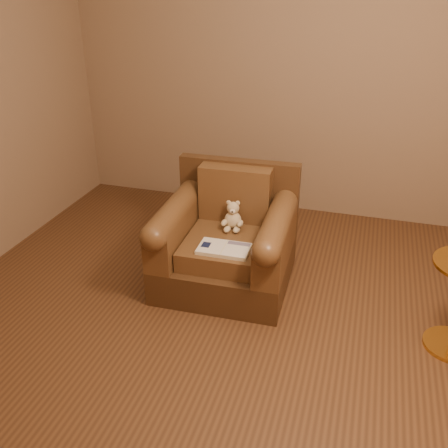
# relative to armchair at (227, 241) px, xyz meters

# --- Properties ---
(floor) EXTENTS (4.00, 4.00, 0.00)m
(floor) POSITION_rel_armchair_xyz_m (0.21, -0.65, -0.31)
(floor) COLOR brown
(floor) RESTS_ON ground
(room) EXTENTS (4.02, 4.02, 2.71)m
(room) POSITION_rel_armchair_xyz_m (0.21, -0.65, 1.41)
(room) COLOR #917459
(room) RESTS_ON ground
(armchair) EXTENTS (0.91, 0.86, 0.79)m
(armchair) POSITION_rel_armchair_xyz_m (0.00, 0.00, 0.00)
(armchair) COLOR #462C17
(armchair) RESTS_ON floor
(teddy_bear) EXTENTS (0.15, 0.17, 0.21)m
(teddy_bear) POSITION_rel_armchair_xyz_m (0.02, 0.07, 0.15)
(teddy_bear) COLOR beige
(teddy_bear) RESTS_ON armchair
(guidebook) EXTENTS (0.34, 0.21, 0.03)m
(guidebook) POSITION_rel_armchair_xyz_m (0.05, -0.25, 0.09)
(guidebook) COLOR beige
(guidebook) RESTS_ON armchair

